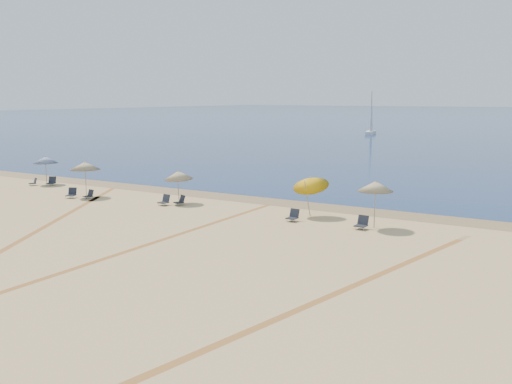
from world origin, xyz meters
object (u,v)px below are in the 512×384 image
(chair_1, at_px, (52,182))
(chair_2, at_px, (72,193))
(umbrella_1, at_px, (85,166))
(umbrella_2, at_px, (179,175))
(chair_3, at_px, (89,195))
(chair_5, at_px, (180,201))
(chair_4, at_px, (165,201))
(chair_0, at_px, (34,182))
(umbrella_3, at_px, (310,182))
(chair_7, at_px, (362,223))
(umbrella_0, at_px, (45,160))
(umbrella_4, at_px, (375,186))
(sailboat_1, at_px, (371,121))
(chair_6, at_px, (293,216))

(chair_1, height_order, chair_2, chair_1)
(chair_1, bearing_deg, umbrella_1, -44.25)
(umbrella_2, xyz_separation_m, chair_3, (-6.58, -1.85, -1.64))
(chair_3, bearing_deg, chair_5, 18.05)
(umbrella_2, height_order, chair_4, umbrella_2)
(umbrella_2, relative_size, chair_1, 2.57)
(chair_4, bearing_deg, chair_0, -179.35)
(umbrella_1, distance_m, umbrella_3, 17.00)
(chair_2, height_order, chair_7, chair_7)
(chair_2, bearing_deg, umbrella_3, -14.21)
(chair_1, bearing_deg, chair_3, -45.69)
(umbrella_3, bearing_deg, umbrella_0, 178.55)
(umbrella_1, height_order, chair_4, umbrella_1)
(umbrella_0, distance_m, umbrella_4, 28.67)
(chair_0, relative_size, chair_1, 0.85)
(umbrella_2, xyz_separation_m, chair_1, (-13.79, 0.93, -1.60))
(umbrella_2, bearing_deg, umbrella_0, 175.30)
(chair_4, distance_m, chair_5, 1.05)
(chair_4, relative_size, chair_7, 0.99)
(chair_3, distance_m, sailboat_1, 78.65)
(umbrella_0, height_order, chair_6, umbrella_0)
(chair_3, relative_size, chair_6, 0.95)
(chair_4, bearing_deg, umbrella_4, 8.35)
(chair_2, relative_size, chair_6, 1.23)
(chair_5, bearing_deg, sailboat_1, 124.21)
(umbrella_1, xyz_separation_m, chair_3, (0.81, -0.49, -1.95))
(chair_1, height_order, chair_7, chair_7)
(umbrella_0, xyz_separation_m, chair_5, (15.27, -1.75, -1.73))
(umbrella_0, relative_size, chair_0, 3.16)
(umbrella_1, bearing_deg, chair_7, 0.85)
(chair_1, relative_size, chair_6, 1.24)
(chair_6, height_order, sailboat_1, sailboat_1)
(umbrella_1, bearing_deg, chair_1, 160.37)
(chair_7, bearing_deg, umbrella_4, 55.06)
(sailboat_1, bearing_deg, umbrella_0, -102.87)
(umbrella_0, distance_m, umbrella_1, 7.78)
(chair_0, distance_m, chair_2, 7.60)
(umbrella_3, xyz_separation_m, chair_5, (-8.96, -1.14, -1.79))
(umbrella_1, height_order, sailboat_1, sailboat_1)
(umbrella_0, xyz_separation_m, chair_2, (6.82, -3.46, -1.70))
(chair_6, bearing_deg, sailboat_1, 109.27)
(chair_1, height_order, chair_5, chair_1)
(chair_2, distance_m, sailboat_1, 78.94)
(chair_3, bearing_deg, sailboat_1, 102.64)
(chair_1, height_order, chair_6, chair_1)
(chair_5, xyz_separation_m, chair_7, (12.87, -0.50, 0.03))
(umbrella_0, xyz_separation_m, chair_7, (28.13, -2.26, -1.70))
(chair_6, bearing_deg, chair_2, -173.37)
(umbrella_4, xyz_separation_m, chair_6, (-4.63, -0.72, -2.00))
(umbrella_1, relative_size, chair_0, 3.45)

